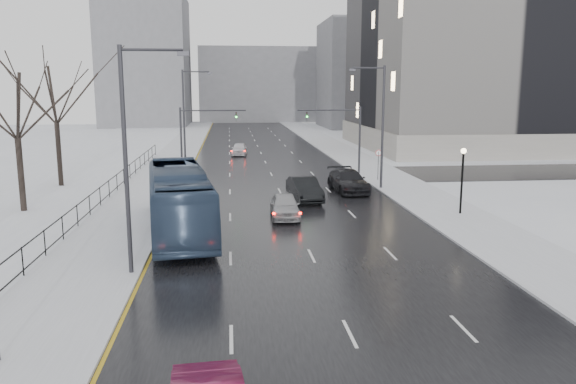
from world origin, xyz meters
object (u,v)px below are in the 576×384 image
object	(u,v)px
lamppost_r_mid	(462,171)
no_uturn_sign	(378,156)
sedan_right_near	(304,189)
sedan_center_far	(239,149)
mast_signal_right	(349,132)
tree_park_d	(24,212)
streetlight_r_mid	(380,121)
streetlight_l_near	(131,150)
tree_park_e	(61,187)
sedan_center_near	(285,206)
sedan_right_far	(348,181)
bus	(179,200)
mast_signal_left	(193,133)
streetlight_l_far	(186,115)

from	to	relation	value
lamppost_r_mid	no_uturn_sign	size ratio (longest dim) A/B	1.59
sedan_right_near	sedan_center_far	distance (m)	29.50
mast_signal_right	no_uturn_sign	size ratio (longest dim) A/B	2.41
tree_park_d	streetlight_r_mid	world-z (taller)	streetlight_r_mid
tree_park_d	streetlight_l_near	world-z (taller)	streetlight_l_near
tree_park_e	sedan_center_near	size ratio (longest dim) A/B	3.00
mast_signal_right	sedan_right_near	xyz separation A→B (m)	(-5.84, -12.13, -3.21)
sedan_right_far	bus	bearing A→B (deg)	-140.58
mast_signal_left	bus	bearing A→B (deg)	-88.82
mast_signal_left	no_uturn_sign	size ratio (longest dim) A/B	2.41
sedan_center_far	sedan_right_far	bearing A→B (deg)	-67.43
tree_park_e	sedan_center_far	world-z (taller)	tree_park_e
tree_park_d	sedan_right_far	world-z (taller)	tree_park_d
lamppost_r_mid	sedan_right_near	xyz separation A→B (m)	(-9.51, 5.87, -2.05)
streetlight_l_near	streetlight_l_far	distance (m)	32.00
lamppost_r_mid	tree_park_e	bearing A→B (deg)	154.38
streetlight_l_near	lamppost_r_mid	xyz separation A→B (m)	(19.17, 10.00, -2.67)
streetlight_l_near	sedan_center_near	size ratio (longest dim) A/B	2.22
bus	no_uturn_sign	bearing A→B (deg)	37.84
mast_signal_right	mast_signal_left	bearing A→B (deg)	180.00
tree_park_e	mast_signal_right	bearing A→B (deg)	8.90
tree_park_e	mast_signal_left	world-z (taller)	tree_park_e
tree_park_d	streetlight_r_mid	distance (m)	27.24
mast_signal_left	bus	size ratio (longest dim) A/B	0.48
tree_park_d	mast_signal_right	xyz separation A→B (m)	(25.13, 14.00, 4.11)
bus	sedan_right_far	bearing A→B (deg)	35.55
streetlight_l_far	mast_signal_right	bearing A→B (deg)	-14.48
sedan_right_near	sedan_center_far	world-z (taller)	sedan_right_near
sedan_center_near	mast_signal_left	bearing A→B (deg)	113.19
bus	sedan_right_far	xyz separation A→B (m)	(12.39, 11.74, -1.03)
mast_signal_right	sedan_center_near	size ratio (longest dim) A/B	1.44
tree_park_d	streetlight_l_near	bearing A→B (deg)	-55.47
tree_park_e	sedan_right_far	distance (m)	24.18
streetlight_l_near	tree_park_d	bearing A→B (deg)	124.53
tree_park_d	tree_park_e	xyz separation A→B (m)	(-0.40, 10.00, 0.00)
streetlight_r_mid	mast_signal_right	xyz separation A→B (m)	(-0.84, 8.00, -1.51)
sedan_right_near	sedan_right_far	size ratio (longest dim) A/B	0.88
streetlight_l_far	sedan_right_near	bearing A→B (deg)	-59.10
mast_signal_left	streetlight_l_near	bearing A→B (deg)	-91.72
sedan_center_near	sedan_right_near	xyz separation A→B (m)	(1.99, 5.36, 0.09)
streetlight_l_near	streetlight_l_far	xyz separation A→B (m)	(0.00, 32.00, 0.00)
sedan_center_near	mast_signal_right	bearing A→B (deg)	67.76
streetlight_l_near	sedan_right_far	bearing A→B (deg)	54.60
streetlight_r_mid	no_uturn_sign	xyz separation A→B (m)	(1.03, 4.00, -3.32)
streetlight_l_far	mast_signal_right	distance (m)	16.07
lamppost_r_mid	mast_signal_left	distance (m)	25.71
mast_signal_right	bus	world-z (taller)	mast_signal_right
mast_signal_right	streetlight_r_mid	bearing A→B (deg)	-84.00
bus	sedan_center_far	world-z (taller)	bus
tree_park_e	streetlight_l_far	bearing A→B (deg)	38.57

